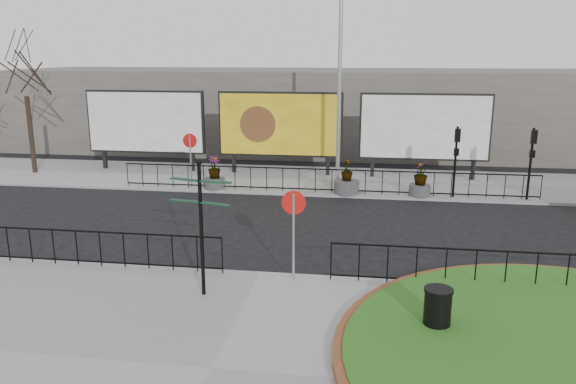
% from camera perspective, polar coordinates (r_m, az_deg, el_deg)
% --- Properties ---
extents(ground, '(90.00, 90.00, 0.00)m').
position_cam_1_polar(ground, '(15.96, -2.84, -8.47)').
color(ground, black).
rests_on(ground, ground).
extents(pavement_near, '(30.00, 10.00, 0.12)m').
position_cam_1_polar(pavement_near, '(11.59, -7.84, -17.53)').
color(pavement_near, gray).
rests_on(pavement_near, ground).
extents(pavement_far, '(44.00, 6.00, 0.12)m').
position_cam_1_polar(pavement_far, '(27.29, 2.00, 1.24)').
color(pavement_far, gray).
rests_on(pavement_far, ground).
extents(railing_near_left, '(10.00, 0.10, 1.10)m').
position_cam_1_polar(railing_near_left, '(17.58, -22.72, -5.09)').
color(railing_near_left, black).
rests_on(railing_near_left, pavement_near).
extents(railing_near_right, '(9.00, 0.10, 1.10)m').
position_cam_1_polar(railing_near_right, '(15.58, 21.27, -7.38)').
color(railing_near_right, black).
rests_on(railing_near_right, pavement_near).
extents(railing_far, '(18.00, 0.10, 1.10)m').
position_cam_1_polar(railing_far, '(24.44, 3.64, 1.17)').
color(railing_far, black).
rests_on(railing_far, pavement_far).
extents(speed_sign_far, '(0.64, 0.07, 2.47)m').
position_cam_1_polar(speed_sign_far, '(25.48, -9.90, 4.37)').
color(speed_sign_far, gray).
rests_on(speed_sign_far, pavement_far).
extents(speed_sign_near, '(0.64, 0.07, 2.47)m').
position_cam_1_polar(speed_sign_near, '(14.79, 0.58, -2.41)').
color(speed_sign_near, gray).
rests_on(speed_sign_near, pavement_near).
extents(billboard_left, '(6.20, 0.31, 4.10)m').
position_cam_1_polar(billboard_left, '(29.91, -14.27, 6.88)').
color(billboard_left, black).
rests_on(billboard_left, pavement_far).
extents(billboard_mid, '(6.20, 0.31, 4.10)m').
position_cam_1_polar(billboard_mid, '(28.00, -0.81, 6.85)').
color(billboard_mid, black).
rests_on(billboard_mid, pavement_far).
extents(billboard_right, '(6.20, 0.31, 4.10)m').
position_cam_1_polar(billboard_right, '(27.77, 13.70, 6.39)').
color(billboard_right, black).
rests_on(billboard_right, pavement_far).
extents(lamp_post, '(0.74, 0.18, 9.23)m').
position_cam_1_polar(lamp_post, '(25.52, 5.27, 11.11)').
color(lamp_post, gray).
rests_on(lamp_post, pavement_far).
extents(signal_pole_a, '(0.22, 0.26, 3.00)m').
position_cam_1_polar(signal_pole_a, '(24.39, 16.72, 4.00)').
color(signal_pole_a, black).
rests_on(signal_pole_a, pavement_far).
extents(signal_pole_b, '(0.22, 0.26, 3.00)m').
position_cam_1_polar(signal_pole_b, '(25.01, 23.54, 3.66)').
color(signal_pole_b, black).
rests_on(signal_pole_b, pavement_far).
extents(tree_left, '(2.00, 2.00, 7.00)m').
position_cam_1_polar(tree_left, '(31.07, -24.94, 8.17)').
color(tree_left, '#2D2119').
rests_on(tree_left, pavement_far).
extents(building_backdrop, '(40.00, 10.00, 5.00)m').
position_cam_1_polar(building_backdrop, '(36.75, 3.79, 8.38)').
color(building_backdrop, '#645E57').
rests_on(building_backdrop, ground).
extents(fingerpost_sign, '(1.63, 0.56, 3.49)m').
position_cam_1_polar(fingerpost_sign, '(13.94, -8.85, -2.29)').
color(fingerpost_sign, black).
rests_on(fingerpost_sign, pavement_near).
extents(litter_bin, '(0.63, 0.63, 1.04)m').
position_cam_1_polar(litter_bin, '(12.86, 14.93, -11.58)').
color(litter_bin, black).
rests_on(litter_bin, pavement_near).
extents(planter_a, '(0.92, 0.92, 1.49)m').
position_cam_1_polar(planter_a, '(25.40, -7.48, 1.63)').
color(planter_a, '#4C4C4F').
rests_on(planter_a, pavement_far).
extents(planter_b, '(1.08, 1.08, 1.51)m').
position_cam_1_polar(planter_b, '(24.49, 5.99, 1.03)').
color(planter_b, '#4C4C4F').
rests_on(planter_b, pavement_far).
extents(planter_c, '(0.92, 0.92, 1.50)m').
position_cam_1_polar(planter_c, '(24.56, 13.28, 0.95)').
color(planter_c, '#4C4C4F').
rests_on(planter_c, pavement_far).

